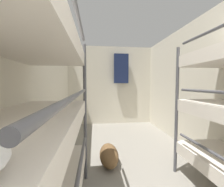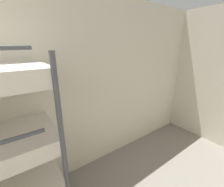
# 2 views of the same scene
# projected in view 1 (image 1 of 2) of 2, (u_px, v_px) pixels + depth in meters

# --- Properties ---
(wall_left) EXTENTS (0.06, 5.31, 2.44)m
(wall_left) POSITION_uv_depth(u_px,v_px,m) (33.00, 87.00, 2.01)
(wall_left) COLOR beige
(wall_left) RESTS_ON ground_plane
(wall_right) EXTENTS (0.06, 5.31, 2.44)m
(wall_right) POSITION_uv_depth(u_px,v_px,m) (214.00, 87.00, 2.33)
(wall_right) COLOR beige
(wall_right) RESTS_ON ground_plane
(wall_back) EXTENTS (2.74, 0.06, 2.44)m
(wall_back) POSITION_uv_depth(u_px,v_px,m) (110.00, 85.00, 4.77)
(wall_back) COLOR beige
(wall_back) RESTS_ON ground_plane
(bunk_stack_left_near) EXTENTS (0.70, 1.91, 1.81)m
(bunk_stack_left_near) POSITION_uv_depth(u_px,v_px,m) (21.00, 129.00, 0.93)
(bunk_stack_left_near) COLOR #4C4C51
(bunk_stack_left_near) RESTS_ON ground_plane
(duffel_bag) EXTENTS (0.29, 0.63, 0.29)m
(duffel_bag) POSITION_uv_depth(u_px,v_px,m) (109.00, 155.00, 2.36)
(duffel_bag) COLOR brown
(duffel_bag) RESTS_ON ground_plane
(hanging_coat) EXTENTS (0.44, 0.12, 0.90)m
(hanging_coat) POSITION_uv_depth(u_px,v_px,m) (121.00, 69.00, 4.63)
(hanging_coat) COLOR #192347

